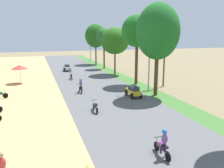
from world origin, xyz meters
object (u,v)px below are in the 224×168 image
object	(u,v)px
car_sedan_silver	(67,67)
median_tree_fifth	(104,37)
median_tree_second	(158,32)
utility_pole_near	(165,52)
vendor_umbrella	(19,67)
car_sedan_yellow	(133,91)
pedestrian_on_shoulder	(2,167)
motorbike_ahead_second	(95,106)
motorbike_ahead_third	(81,86)
motorbike_foreground_rider	(163,144)
median_tree_fourth	(115,41)
streetlamp_mid	(90,44)
median_tree_third	(137,31)
median_tree_sixth	(96,36)
motorbike_ahead_fourth	(71,76)
streetlamp_near	(149,54)

from	to	relation	value
car_sedan_silver	median_tree_fifth	bearing A→B (deg)	8.87
median_tree_second	utility_pole_near	world-z (taller)	median_tree_second
vendor_umbrella	car_sedan_yellow	bearing A→B (deg)	-44.12
median_tree_fifth	car_sedan_yellow	distance (m)	22.37
pedestrian_on_shoulder	utility_pole_near	xyz separation A→B (m)	(17.35, 15.98, 3.49)
utility_pole_near	car_sedan_yellow	bearing A→B (deg)	-146.93
motorbike_ahead_second	motorbike_ahead_third	size ratio (longest dim) A/B	1.00
utility_pole_near	motorbike_foreground_rider	bearing A→B (deg)	-120.09
vendor_umbrella	median_tree_second	world-z (taller)	median_tree_second
median_tree_second	car_sedan_yellow	xyz separation A→B (m)	(-2.67, -0.01, -6.23)
median_tree_fourth	utility_pole_near	xyz separation A→B (m)	(2.99, -10.83, -1.15)
vendor_umbrella	pedestrian_on_shoulder	bearing A→B (deg)	-88.90
streetlamp_mid	pedestrian_on_shoulder	bearing A→B (deg)	-107.54
median_tree_third	median_tree_sixth	bearing A→B (deg)	89.78
motorbike_foreground_rider	utility_pole_near	bearing A→B (deg)	59.91
median_tree_third	median_tree_fifth	world-z (taller)	median_tree_third
median_tree_third	motorbike_ahead_fourth	xyz separation A→B (m)	(-7.93, 6.00, -6.50)
vendor_umbrella	median_tree_fifth	bearing A→B (deg)	33.63
median_tree_third	motorbike_ahead_second	distance (m)	14.17
median_tree_fifth	vendor_umbrella	bearing A→B (deg)	-146.37
median_tree_second	motorbike_foreground_rider	distance (m)	14.93
pedestrian_on_shoulder	car_sedan_yellow	world-z (taller)	pedestrian_on_shoulder
motorbike_ahead_second	motorbike_ahead_third	xyz separation A→B (m)	(0.05, 7.12, 0.28)
median_tree_second	median_tree_third	bearing A→B (deg)	86.75
pedestrian_on_shoulder	motorbike_ahead_second	bearing A→B (deg)	53.66
motorbike_ahead_second	car_sedan_silver	bearing A→B (deg)	88.44
streetlamp_near	streetlamp_mid	xyz separation A→B (m)	(-0.00, 31.40, -0.22)
streetlamp_near	motorbike_ahead_second	size ratio (longest dim) A/B	4.23
median_tree_fourth	streetlamp_mid	xyz separation A→B (m)	(0.23, 19.32, -1.37)
utility_pole_near	streetlamp_mid	bearing A→B (deg)	95.24
motorbike_ahead_third	median_tree_fifth	bearing A→B (deg)	65.90
pedestrian_on_shoulder	utility_pole_near	size ratio (longest dim) A/B	0.19
streetlamp_mid	motorbike_ahead_fourth	size ratio (longest dim) A/B	3.99
motorbike_foreground_rider	motorbike_ahead_second	xyz separation A→B (m)	(-1.68, 8.71, -0.28)
car_sedan_silver	motorbike_foreground_rider	distance (m)	32.56
median_tree_second	car_sedan_silver	xyz separation A→B (m)	(-7.12, 20.37, -6.23)
motorbike_ahead_third	vendor_umbrella	bearing A→B (deg)	131.04
streetlamp_near	car_sedan_yellow	size ratio (longest dim) A/B	3.37
streetlamp_near	streetlamp_mid	distance (m)	31.40
motorbike_foreground_rider	motorbike_ahead_third	bearing A→B (deg)	95.88
median_tree_third	streetlamp_near	xyz separation A→B (m)	(0.04, -3.62, -2.62)
pedestrian_on_shoulder	median_tree_second	xyz separation A→B (m)	(14.18, 12.19, 6.01)
median_tree_second	streetlamp_mid	world-z (taller)	median_tree_second
utility_pole_near	motorbike_ahead_fourth	distance (m)	14.16
motorbike_ahead_second	median_tree_sixth	bearing A→B (deg)	75.71
streetlamp_near	motorbike_ahead_fourth	bearing A→B (deg)	129.62
streetlamp_near	motorbike_foreground_rider	bearing A→B (deg)	-113.78
streetlamp_near	motorbike_ahead_second	xyz separation A→B (m)	(-8.16, -6.01, -3.88)
median_tree_fourth	motorbike_ahead_fourth	bearing A→B (deg)	-162.41
median_tree_fourth	median_tree_third	bearing A→B (deg)	-88.77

